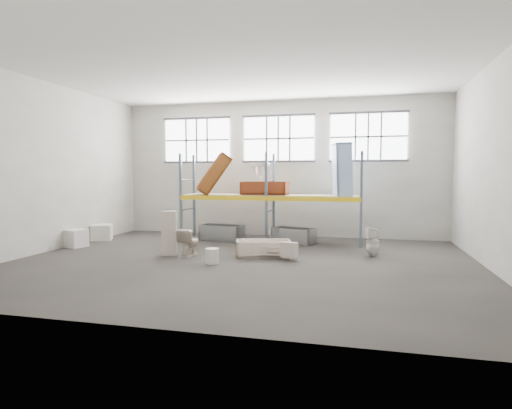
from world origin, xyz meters
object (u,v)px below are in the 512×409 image
(cistern_tall, at_px, (169,233))
(toilet_beige, at_px, (189,242))
(toilet_white, at_px, (373,241))
(bucket, at_px, (212,256))
(rust_tub_flat, at_px, (265,188))
(carton_near, at_px, (75,238))
(steel_tub_right, at_px, (294,235))
(bathtub_beige, at_px, (263,248))
(blue_tub_upright, at_px, (342,171))
(steel_tub_left, at_px, (222,233))

(cistern_tall, bearing_deg, toilet_beige, -8.18)
(toilet_white, distance_m, bucket, 4.51)
(toilet_beige, height_order, rust_tub_flat, rust_tub_flat)
(cistern_tall, distance_m, carton_near, 3.55)
(toilet_beige, bearing_deg, rust_tub_flat, -111.85)
(bucket, bearing_deg, steel_tub_right, 67.77)
(steel_tub_right, distance_m, carton_near, 7.01)
(bathtub_beige, distance_m, toilet_beige, 2.09)
(bathtub_beige, distance_m, steel_tub_right, 2.50)
(bucket, bearing_deg, carton_near, 165.02)
(blue_tub_upright, bearing_deg, steel_tub_left, -178.07)
(toilet_beige, relative_size, cistern_tall, 0.61)
(toilet_beige, relative_size, blue_tub_upright, 0.43)
(rust_tub_flat, distance_m, blue_tub_upright, 2.62)
(toilet_white, height_order, carton_near, toilet_white)
(rust_tub_flat, height_order, bucket, rust_tub_flat)
(toilet_beige, bearing_deg, blue_tub_upright, -138.69)
(cistern_tall, xyz_separation_m, blue_tub_upright, (4.62, 3.09, 1.77))
(steel_tub_right, relative_size, bucket, 3.56)
(steel_tub_left, bearing_deg, toilet_beige, -90.31)
(bucket, xyz_separation_m, carton_near, (-5.04, 1.35, 0.08))
(rust_tub_flat, bearing_deg, toilet_white, -27.75)
(steel_tub_left, xyz_separation_m, rust_tub_flat, (1.49, 0.13, 1.55))
(steel_tub_right, bearing_deg, carton_near, -159.87)
(bathtub_beige, relative_size, steel_tub_left, 1.03)
(toilet_beige, xyz_separation_m, steel_tub_left, (0.02, 2.87, -0.12))
(bucket, bearing_deg, bathtub_beige, 51.28)
(rust_tub_flat, bearing_deg, steel_tub_right, -6.11)
(blue_tub_upright, bearing_deg, carton_near, -162.65)
(toilet_white, height_order, bucket, toilet_white)
(toilet_white, xyz_separation_m, rust_tub_flat, (-3.51, 1.85, 1.41))
(cistern_tall, height_order, carton_near, cistern_tall)
(bathtub_beige, xyz_separation_m, steel_tub_left, (-2.03, 2.44, 0.05))
(toilet_white, bearing_deg, bucket, -85.58)
(rust_tub_flat, bearing_deg, bathtub_beige, -78.15)
(toilet_white, distance_m, blue_tub_upright, 2.88)
(toilet_white, distance_m, rust_tub_flat, 4.21)
(bathtub_beige, relative_size, toilet_white, 1.82)
(bathtub_beige, height_order, bucket, bathtub_beige)
(steel_tub_left, xyz_separation_m, bucket, (0.98, -3.75, -0.07))
(toilet_white, xyz_separation_m, blue_tub_upright, (-0.96, 1.86, 1.98))
(cistern_tall, xyz_separation_m, steel_tub_right, (3.09, 2.97, -0.37))
(toilet_beige, bearing_deg, cistern_tall, 13.52)
(toilet_white, relative_size, steel_tub_left, 0.56)
(steel_tub_right, distance_m, rust_tub_flat, 1.88)
(blue_tub_upright, bearing_deg, rust_tub_flat, -179.78)
(steel_tub_left, relative_size, carton_near, 2.27)
(cistern_tall, bearing_deg, bathtub_beige, -5.71)
(steel_tub_right, relative_size, blue_tub_upright, 0.78)
(blue_tub_upright, distance_m, carton_near, 8.76)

